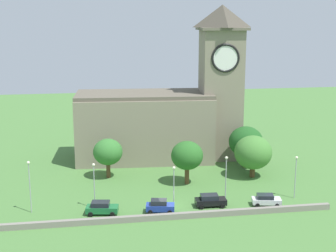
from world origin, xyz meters
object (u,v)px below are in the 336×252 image
at_px(tree_riverside_west, 246,142).
at_px(streetlamp_central, 174,180).
at_px(church, 167,113).
at_px(streetlamp_west_end, 29,179).
at_px(streetlamp_west_mid, 94,178).
at_px(car_white, 266,200).
at_px(streetlamp_east_end, 296,170).
at_px(streetlamp_east_mid, 226,172).
at_px(car_black, 210,200).
at_px(car_green, 102,208).
at_px(tree_by_tower, 187,156).
at_px(tree_riverside_east, 253,152).
at_px(car_blue, 160,206).
at_px(tree_churchyard, 108,152).

bearing_deg(tree_riverside_west, streetlamp_central, -133.91).
bearing_deg(church, streetlamp_west_end, -134.20).
xyz_separation_m(streetlamp_west_end, tree_riverside_west, (36.94, 15.86, -0.19)).
xyz_separation_m(church, streetlamp_west_mid, (-14.60, -24.11, -4.55)).
distance_m(car_white, streetlamp_east_end, 6.82).
bearing_deg(streetlamp_east_mid, streetlamp_east_end, 1.10).
bearing_deg(car_black, tree_riverside_west, 57.86).
bearing_deg(car_green, streetlamp_central, 5.11).
bearing_deg(tree_by_tower, streetlamp_central, -111.94).
distance_m(car_black, streetlamp_east_mid, 4.77).
distance_m(car_black, tree_riverside_east, 16.34).
height_order(car_white, streetlamp_east_end, streetlamp_east_end).
height_order(streetlamp_east_end, tree_riverside_west, tree_riverside_west).
height_order(church, car_green, church).
relative_size(car_blue, streetlamp_west_mid, 0.63).
xyz_separation_m(streetlamp_central, streetlamp_east_mid, (7.93, 0.40, 0.59)).
height_order(car_green, streetlamp_east_end, streetlamp_east_end).
bearing_deg(streetlamp_west_mid, tree_by_tower, 28.38).
height_order(car_black, streetlamp_east_end, streetlamp_east_end).
distance_m(car_blue, streetlamp_west_end, 18.82).
bearing_deg(car_green, streetlamp_east_mid, 4.16).
bearing_deg(tree_by_tower, streetlamp_east_end, -31.20).
xyz_separation_m(car_white, tree_churchyard, (-22.57, 16.58, 3.74)).
height_order(streetlamp_west_mid, streetlamp_east_mid, streetlamp_east_mid).
xyz_separation_m(church, car_green, (-13.66, -26.48, -8.19)).
bearing_deg(church, car_black, -85.13).
relative_size(car_green, tree_by_tower, 0.65).
height_order(car_green, streetlamp_central, streetlamp_central).
xyz_separation_m(church, tree_churchyard, (-12.08, -10.44, -4.54)).
height_order(tree_riverside_east, tree_by_tower, tree_riverside_east).
relative_size(car_black, streetlamp_west_mid, 0.67).
distance_m(car_blue, tree_riverside_west, 26.85).
bearing_deg(tree_churchyard, church, 40.83).
height_order(car_black, tree_riverside_west, tree_riverside_west).
bearing_deg(streetlamp_central, car_white, -6.16).
xyz_separation_m(car_green, streetlamp_west_end, (-9.93, 2.22, 4.09)).
height_order(car_black, tree_churchyard, tree_churchyard).
distance_m(tree_riverside_east, tree_by_tower, 12.13).
relative_size(car_green, streetlamp_central, 0.76).
bearing_deg(tree_riverside_east, streetlamp_central, -144.40).
bearing_deg(streetlamp_east_mid, streetlamp_west_mid, 176.94).
height_order(car_white, streetlamp_west_mid, streetlamp_west_mid).
relative_size(tree_riverside_east, tree_by_tower, 1.01).
distance_m(streetlamp_east_end, tree_riverside_west, 16.72).
bearing_deg(tree_by_tower, streetlamp_east_mid, -66.80).
bearing_deg(streetlamp_west_mid, streetlamp_central, -7.15).
bearing_deg(streetlamp_east_mid, streetlamp_central, -177.11).
height_order(car_green, streetlamp_east_mid, streetlamp_east_mid).
relative_size(car_white, tree_by_tower, 0.61).
distance_m(car_green, car_white, 24.16).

